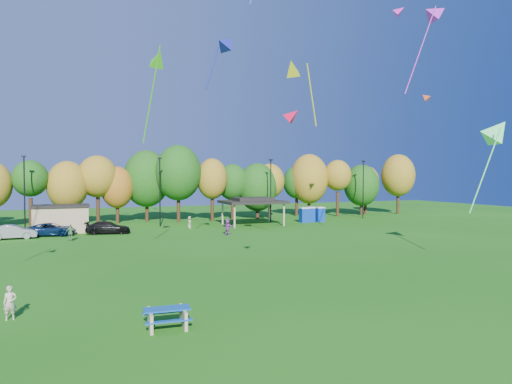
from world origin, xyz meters
name	(u,v)px	position (x,y,z in m)	size (l,w,h in m)	color
ground	(265,311)	(0.00, 0.00, 0.00)	(160.00, 160.00, 0.00)	#19600F
tree_line	(131,181)	(-1.03, 45.51, 5.91)	(93.57, 10.55, 11.15)	black
lamp_posts	(160,189)	(2.00, 40.00, 4.90)	(64.50, 0.25, 9.09)	black
utility_building	(61,219)	(-10.00, 38.00, 1.64)	(6.30, 4.30, 3.25)	tan
pavilion	(253,201)	(14.00, 37.00, 3.23)	(8.20, 6.20, 3.77)	tan
porta_potties	(311,214)	(23.35, 37.53, 1.10)	(3.75, 1.69, 2.18)	#0C349E
picnic_table	(167,316)	(-4.98, -0.63, 0.50)	(2.11, 1.79, 0.87)	tan
kite_flyer	(10,303)	(-11.50, 3.18, 0.79)	(0.58, 0.38, 1.59)	#C7B095
car_b	(13,232)	(-14.56, 33.61, 0.76)	(1.60, 4.58, 1.51)	gray
car_c	(51,229)	(-10.95, 34.98, 0.72)	(2.39, 5.18, 1.44)	#0B2045
car_d	(108,228)	(-4.97, 34.44, 0.72)	(2.03, 4.98, 1.45)	black
far_person_0	(190,223)	(4.96, 35.90, 0.79)	(0.77, 0.50, 1.58)	#8F9A69
far_person_2	(228,227)	(7.43, 28.13, 0.93)	(1.72, 0.55, 1.86)	purple
far_person_4	(71,233)	(-8.94, 29.50, 0.87)	(1.02, 0.43, 1.75)	#5B8953
kite_1	(425,97)	(29.27, 21.36, 15.80)	(1.41, 1.54, 1.25)	#DC4319
kite_4	(293,68)	(7.77, 12.48, 15.26)	(3.17, 2.57, 5.55)	#D0CE15
kite_5	(400,11)	(20.64, 15.37, 22.51)	(1.77, 1.70, 1.43)	#DB24A9
kite_8	(293,115)	(2.94, 2.91, 10.11)	(1.49, 1.41, 1.19)	red
kite_11	(498,131)	(22.61, 6.00, 10.22)	(4.90, 2.93, 7.89)	#57F67B
kite_12	(157,59)	(-2.70, 14.28, 15.41)	(2.31, 4.27, 7.40)	green
kite_13	(438,13)	(21.23, 11.15, 20.95)	(5.07, 2.24, 8.57)	#B624C4
kite_14	(228,44)	(2.65, 13.67, 16.99)	(2.96, 2.10, 4.66)	navy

